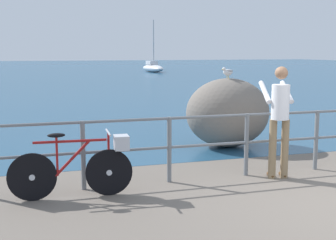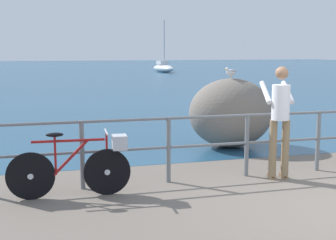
% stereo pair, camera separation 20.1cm
% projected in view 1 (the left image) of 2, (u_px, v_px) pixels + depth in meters
% --- Properties ---
extents(ground_plane, '(120.00, 120.00, 0.10)m').
position_uv_depth(ground_plane, '(104.00, 89.00, 24.98)').
color(ground_plane, '#6B6056').
extents(sea_surface, '(120.00, 90.00, 0.01)m').
position_uv_depth(sea_surface, '(64.00, 69.00, 51.27)').
color(sea_surface, navy).
rests_on(sea_surface, ground_plane).
extents(promenade_railing, '(9.27, 0.07, 1.02)m').
position_uv_depth(promenade_railing, '(282.00, 135.00, 7.62)').
color(promenade_railing, slate).
rests_on(promenade_railing, ground_plane).
extents(bicycle, '(1.70, 0.48, 0.92)m').
position_uv_depth(bicycle, '(82.00, 165.00, 6.33)').
color(bicycle, black).
rests_on(bicycle, ground_plane).
extents(person_at_railing, '(0.54, 0.67, 1.78)m').
position_uv_depth(person_at_railing, '(279.00, 117.00, 7.23)').
color(person_at_railing, '#8C7251').
rests_on(person_at_railing, ground_plane).
extents(breakwater_boulder_main, '(1.79, 1.52, 1.45)m').
position_uv_depth(breakwater_boulder_main, '(228.00, 113.00, 9.68)').
color(breakwater_boulder_main, slate).
rests_on(breakwater_boulder_main, ground).
extents(seagull, '(0.34, 0.21, 0.23)m').
position_uv_depth(seagull, '(228.00, 72.00, 9.52)').
color(seagull, gold).
rests_on(seagull, breakwater_boulder_main).
extents(sailboat, '(1.68, 4.50, 4.90)m').
position_uv_depth(sailboat, '(153.00, 68.00, 43.98)').
color(sailboat, white).
rests_on(sailboat, sea_surface).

